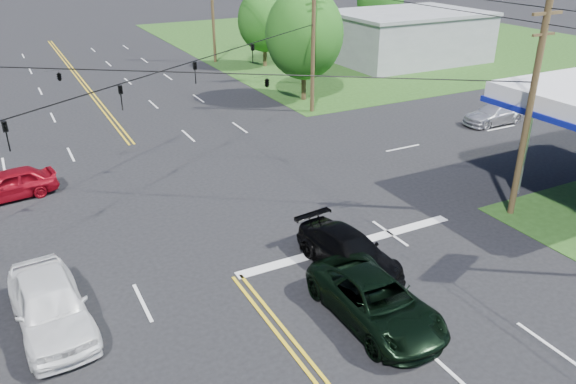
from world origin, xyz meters
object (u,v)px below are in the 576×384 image
tree_right_a (304,34)px  tree_right_b (264,20)px  tree_far_r (380,1)px  pickup_dkgreen (375,301)px  pole_ne (313,41)px  pole_right_far (212,7)px  suv_black (349,251)px  pickup_white (50,305)px  pole_se (530,108)px  retail_ne (406,38)px

tree_right_a → tree_right_b: bearing=78.2°
tree_far_r → pickup_dkgreen: (-31.00, -42.44, -3.79)m
pole_ne → tree_right_a: bearing=71.6°
pole_right_far → tree_right_b: 5.40m
pole_ne → suv_black: 20.90m
pole_right_far → tree_far_r: 21.10m
pickup_white → tree_right_b: bearing=50.3°
tree_right_b → suv_black: 35.82m
pole_se → tree_right_b: 33.19m
retail_ne → pole_ne: 20.43m
pole_ne → suv_black: size_ratio=1.96×
suv_black → pole_se: bearing=-4.5°
tree_right_b → tree_far_r: size_ratio=0.93×
pickup_dkgreen → pole_se: bearing=18.8°
pole_right_far → suv_black: pole_right_far is taller
tree_right_a → pickup_dkgreen: bearing=-114.2°
tree_right_a → tree_far_r: size_ratio=1.07×
pole_ne → pole_right_far: bearing=90.0°
pole_ne → pickup_dkgreen: pole_ne is taller
pole_se → tree_right_a: size_ratio=1.16×
pole_right_far → tree_right_a: bearing=-86.4°
pole_se → tree_far_r: (21.00, 39.00, -0.37)m
retail_ne → tree_right_b: tree_right_b is taller
pole_right_far → suv_black: size_ratio=2.06×
tree_right_a → tree_right_b: 12.27m
suv_black → pickup_white: 10.42m
pole_se → tree_far_r: bearing=61.7°
retail_ne → suv_black: size_ratio=2.89×
tree_right_a → retail_ne: bearing=26.6°
pole_ne → pickup_white: size_ratio=1.82×
pole_right_far → pickup_dkgreen: size_ratio=1.86×
pole_right_far → pickup_dkgreen: pole_right_far is taller
retail_ne → tree_right_a: bearing=-153.4°
tree_right_b → pole_ne: bearing=-103.1°
retail_ne → pole_se: size_ratio=1.47×
pole_ne → tree_right_b: bearing=76.9°
pole_ne → suv_black: (-9.01, -18.38, -4.21)m
retail_ne → suv_black: bearing=-131.5°
tree_right_a → suv_black: (-10.01, -21.38, -4.17)m
retail_ne → tree_right_b: bearing=163.5°
pole_ne → pickup_white: bearing=-138.7°
pickup_dkgreen → pickup_white: bearing=154.3°
retail_ne → pole_right_far: 19.02m
retail_ne → pole_right_far: size_ratio=1.40×
tree_far_r → pole_ne: bearing=-135.0°
pole_se → suv_black: (-9.01, -0.38, -4.21)m
tree_right_b → pickup_dkgreen: (-13.50, -36.44, -3.47)m
retail_ne → suv_black: 39.26m
tree_far_r → suv_black: (-30.01, -39.38, -3.84)m
pickup_dkgreen → pole_ne: bearing=64.8°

